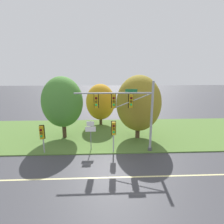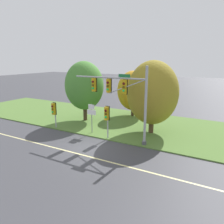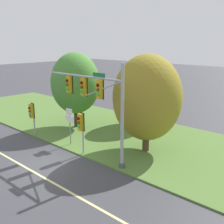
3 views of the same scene
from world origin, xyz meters
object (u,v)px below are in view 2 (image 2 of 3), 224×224
(traffic_signal_mast, at_px, (122,93))
(route_sign_post, at_px, (92,114))
(tree_left_of_mast, at_px, (133,91))
(tree_nearest_road, at_px, (84,86))
(tree_behind_signpost, at_px, (153,93))
(pedestrian_signal_further_along, at_px, (54,110))
(pedestrian_signal_near_kerb, at_px, (107,115))

(traffic_signal_mast, bearing_deg, route_sign_post, 173.29)
(traffic_signal_mast, height_order, tree_left_of_mast, traffic_signal_mast)
(tree_nearest_road, height_order, tree_left_of_mast, tree_nearest_road)
(tree_left_of_mast, xyz_separation_m, tree_behind_signpost, (4.36, -5.23, 0.74))
(traffic_signal_mast, bearing_deg, pedestrian_signal_further_along, -178.32)
(pedestrian_signal_further_along, relative_size, tree_left_of_mast, 0.48)
(pedestrian_signal_near_kerb, height_order, tree_left_of_mast, tree_left_of_mast)
(pedestrian_signal_further_along, distance_m, tree_left_of_mast, 10.38)
(tree_left_of_mast, bearing_deg, pedestrian_signal_near_kerb, -81.31)
(pedestrian_signal_near_kerb, relative_size, route_sign_post, 1.05)
(traffic_signal_mast, bearing_deg, tree_behind_signpost, 64.05)
(tree_left_of_mast, bearing_deg, tree_behind_signpost, -50.17)
(pedestrian_signal_near_kerb, xyz_separation_m, pedestrian_signal_further_along, (-6.58, 0.09, -0.28))
(traffic_signal_mast, relative_size, route_sign_post, 2.48)
(tree_behind_signpost, bearing_deg, pedestrian_signal_near_kerb, -128.63)
(route_sign_post, bearing_deg, pedestrian_signal_further_along, -171.67)
(traffic_signal_mast, relative_size, pedestrian_signal_near_kerb, 2.36)
(pedestrian_signal_near_kerb, distance_m, pedestrian_signal_further_along, 6.58)
(route_sign_post, distance_m, tree_left_of_mast, 8.38)
(pedestrian_signal_further_along, distance_m, tree_behind_signpost, 10.44)
(traffic_signal_mast, relative_size, tree_nearest_road, 1.04)
(traffic_signal_mast, height_order, pedestrian_signal_further_along, traffic_signal_mast)
(route_sign_post, relative_size, tree_behind_signpost, 0.41)
(pedestrian_signal_near_kerb, relative_size, tree_behind_signpost, 0.43)
(tree_left_of_mast, bearing_deg, tree_nearest_road, -130.91)
(pedestrian_signal_further_along, bearing_deg, tree_left_of_mast, 59.61)
(route_sign_post, bearing_deg, tree_left_of_mast, 84.37)
(pedestrian_signal_near_kerb, distance_m, tree_behind_signpost, 5.11)
(pedestrian_signal_near_kerb, bearing_deg, tree_behind_signpost, 51.37)
(pedestrian_signal_further_along, bearing_deg, route_sign_post, 8.33)
(pedestrian_signal_near_kerb, relative_size, tree_nearest_road, 0.44)
(tree_left_of_mast, bearing_deg, route_sign_post, -95.63)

